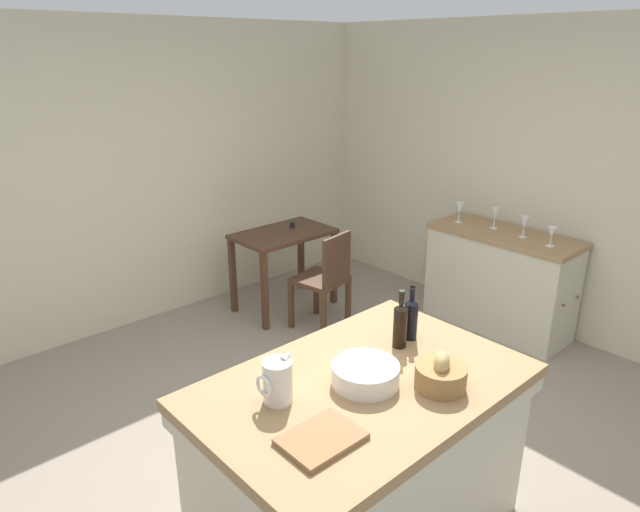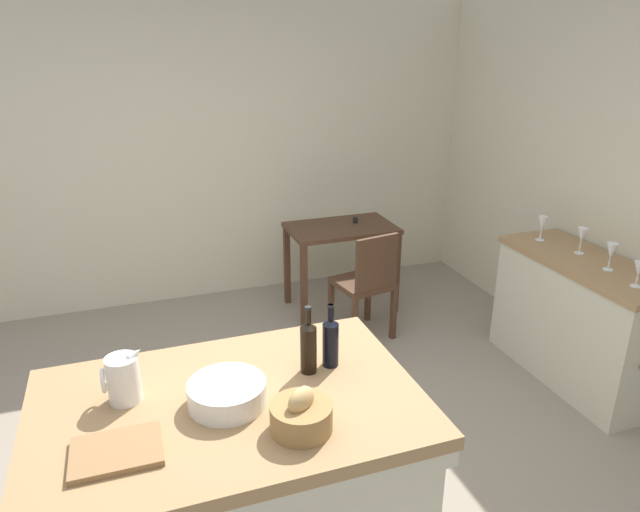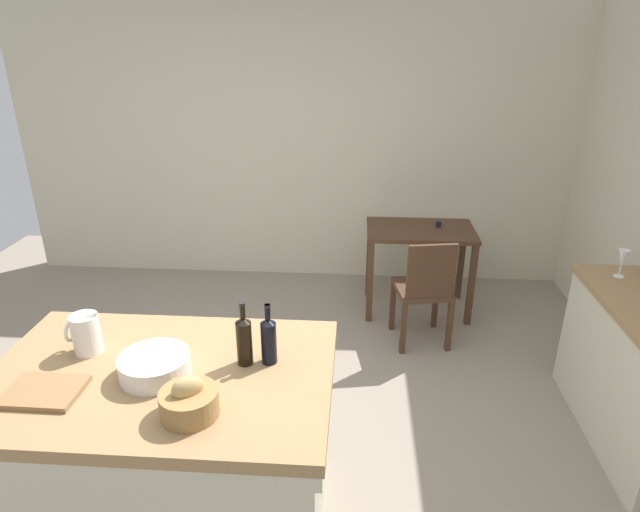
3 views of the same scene
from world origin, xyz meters
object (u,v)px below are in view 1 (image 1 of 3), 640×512
Objects in this scene: island_table at (361,454)px; wine_bottle_dark at (411,318)px; pitcher at (277,381)px; bread_basket at (441,375)px; wash_bowl at (365,374)px; side_cabinet at (499,280)px; wine_glass_right at (460,209)px; cutting_board at (321,439)px; wine_glass_far_left at (552,233)px; wine_glass_left at (524,223)px; wooden_chair at (325,278)px; wine_bottle_amber at (400,324)px; wine_glass_middle at (495,214)px; writing_desk at (284,245)px.

wine_bottle_dark reaches higher than island_table.
island_table is at bearing -20.05° from pitcher.
wine_bottle_dark is (0.26, 0.39, 0.06)m from bread_basket.
side_cabinet is at bearing 17.28° from wash_bowl.
bread_basket reaches higher than side_cabinet.
island_table is 2.84m from wine_glass_right.
cutting_board is 2.01× the size of wine_glass_far_left.
island_table is at bearing -166.46° from wine_glass_left.
wine_bottle_dark reaches higher than pitcher.
wooden_chair is 2.04m from wine_bottle_amber.
wine_bottle_amber is 2.42m from wine_glass_right.
side_cabinet is 1.52m from wooden_chair.
island_table is 2.67m from side_cabinet.
side_cabinet is 7.14× the size of wine_glass_right.
pitcher is 0.76× the size of cutting_board.
bread_basket reaches higher than wash_bowl.
bread_basket is 2.64m from wine_glass_middle.
writing_desk is 3.85× the size of bread_basket.
wooden_chair is 3.81× the size of bread_basket.
wine_bottle_amber is (0.76, -0.04, 0.03)m from pitcher.
writing_desk is 2.30m from wine_glass_far_left.
wash_bowl is at bearing -22.84° from pitcher.
bread_basket is at bearing -153.49° from wine_glass_middle.
side_cabinet is 1.42× the size of writing_desk.
wine_bottle_dark is 0.11m from wine_bottle_amber.
side_cabinet is at bearing -40.87° from wooden_chair.
wine_bottle_amber is at bearing -173.16° from wine_glass_far_left.
wine_glass_right reaches higher than writing_desk.
wine_bottle_dark is 2.31m from wine_glass_right.
wooden_chair is at bearing 143.82° from wine_glass_middle.
pitcher is (-1.79, -1.63, 0.52)m from wooden_chair.
side_cabinet is 5.39× the size of pitcher.
writing_desk is (1.41, 2.35, 0.15)m from island_table.
wine_bottle_amber is 1.73× the size of wine_glass_middle.
cutting_board reaches higher than writing_desk.
wine_bottle_dark is 0.95× the size of wine_bottle_amber.
wine_bottle_amber is at bearing -170.27° from wine_bottle_dark.
side_cabinet is 4.08× the size of wash_bowl.
island_table reaches higher than wooden_chair.
pitcher is 2.89m from wine_glass_far_left.
wash_bowl reaches higher than wooden_chair.
wine_bottle_amber is (-1.04, -2.25, 0.39)m from writing_desk.
wine_glass_left is at bearing 13.49° from wine_bottle_dark.
side_cabinet is 7.14× the size of wine_glass_left.
side_cabinet is 2.35m from wine_bottle_amber.
bread_basket is at bearing -164.69° from wine_glass_far_left.
side_cabinet is at bearing 86.73° from wine_glass_left.
island_table is 6.65× the size of bread_basket.
island_table is at bearing -166.28° from wine_bottle_dark.
wooden_chair is 5.75× the size of wine_glass_far_left.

